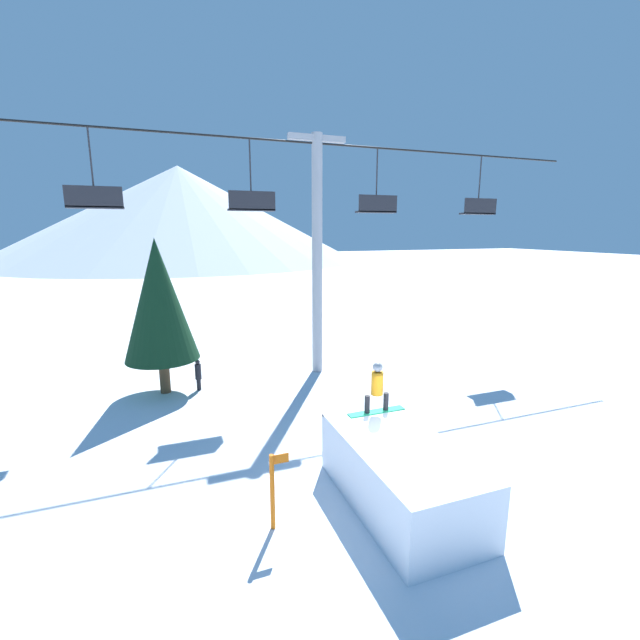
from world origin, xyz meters
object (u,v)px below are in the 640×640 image
Objects in this scene: distant_skier at (198,374)px; snow_ramp at (400,474)px; trail_marker at (273,489)px; pine_tree_near at (159,300)px; snowboarder at (377,387)px.

snow_ramp is at bearing -67.98° from distant_skier.
pine_tree_near is at bearing 102.38° from trail_marker.
pine_tree_near is 9.51m from trail_marker.
pine_tree_near is at bearing 117.87° from snow_ramp.
snow_ramp is 2.70× the size of snowboarder.
trail_marker reaches higher than distant_skier.
snowboarder reaches higher than distant_skier.
snowboarder is (0.29, 1.70, 1.42)m from snow_ramp.
trail_marker is at bearing 175.81° from snow_ramp.
snowboarder is 0.27× the size of pine_tree_near.
pine_tree_near is 3.16m from distant_skier.
pine_tree_near reaches higher than distant_skier.
distant_skier is (1.22, -0.21, -2.91)m from pine_tree_near.
snow_ramp is 3.41× the size of distant_skier.
trail_marker is (1.96, -8.91, -2.69)m from pine_tree_near.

